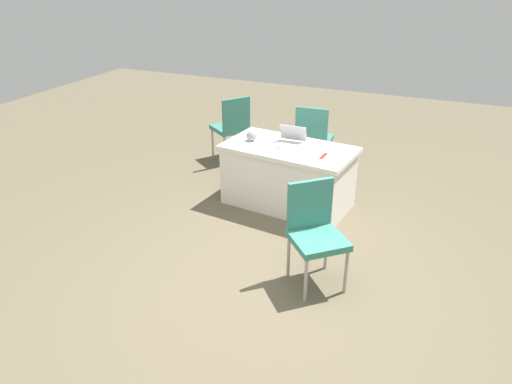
{
  "coord_description": "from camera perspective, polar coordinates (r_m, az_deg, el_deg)",
  "views": [
    {
      "loc": [
        -1.24,
        3.25,
        2.65
      ],
      "look_at": [
        0.17,
        -0.03,
        0.9
      ],
      "focal_mm": 33.54,
      "sensor_mm": 36.0,
      "label": 1
    }
  ],
  "objects": [
    {
      "name": "chair_tucked_right",
      "position": [
        6.81,
        -2.87,
        8.03
      ],
      "size": [
        0.61,
        0.61,
        0.95
      ],
      "rotation": [
        0.0,
        0.0,
        4.09
      ],
      "color": "#9E9993",
      "rests_on": "ground"
    },
    {
      "name": "scissors_red",
      "position": [
        5.21,
        8.05,
        4.27
      ],
      "size": [
        0.05,
        0.18,
        0.01
      ],
      "primitive_type": "cube",
      "rotation": [
        0.0,
        0.0,
        1.49
      ],
      "color": "red",
      "rests_on": "table_foreground"
    },
    {
      "name": "ground_plane",
      "position": [
        4.37,
        1.93,
        -11.19
      ],
      "size": [
        14.4,
        14.4,
        0.0
      ],
      "primitive_type": "plane",
      "color": "brown"
    },
    {
      "name": "chair_aisle",
      "position": [
        4.19,
        7.05,
        -4.36
      ],
      "size": [
        0.62,
        0.62,
        0.94
      ],
      "rotation": [
        0.0,
        0.0,
        0.73
      ],
      "color": "#9E9993",
      "rests_on": "ground"
    },
    {
      "name": "laptop_silver",
      "position": [
        5.49,
        4.11,
        6.03
      ],
      "size": [
        0.32,
        0.3,
        0.21
      ],
      "rotation": [
        0.0,
        0.0,
        0.02
      ],
      "color": "silver",
      "rests_on": "table_foreground"
    },
    {
      "name": "yarn_ball",
      "position": [
        5.6,
        -0.55,
        6.71
      ],
      "size": [
        0.12,
        0.12,
        0.12
      ],
      "primitive_type": "sphere",
      "color": "gray",
      "rests_on": "table_foreground"
    },
    {
      "name": "table_foreground",
      "position": [
        5.58,
        3.86,
        1.93
      ],
      "size": [
        1.55,
        0.95,
        0.73
      ],
      "rotation": [
        0.0,
        0.0,
        -0.12
      ],
      "color": "silver",
      "rests_on": "ground"
    },
    {
      "name": "chair_near_front",
      "position": [
        6.31,
        6.83,
        6.64
      ],
      "size": [
        0.46,
        0.46,
        0.97
      ],
      "rotation": [
        0.0,
        0.0,
        3.2
      ],
      "color": "#9E9993",
      "rests_on": "ground"
    }
  ]
}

